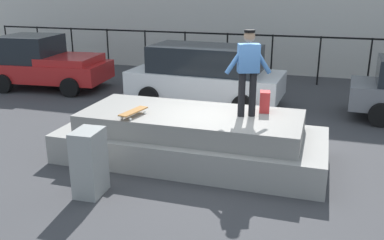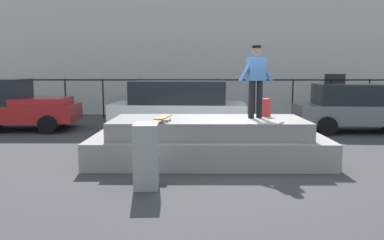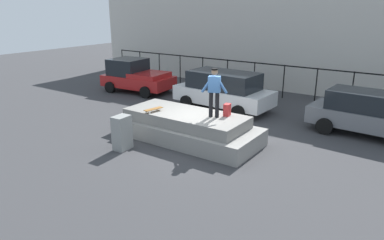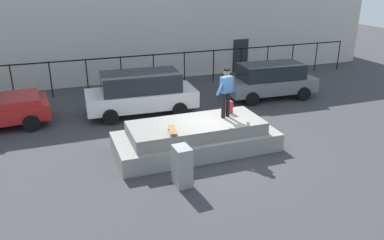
{
  "view_description": "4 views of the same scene",
  "coord_description": "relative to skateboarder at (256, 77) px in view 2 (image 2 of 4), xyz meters",
  "views": [
    {
      "loc": [
        1.86,
        -7.97,
        3.56
      ],
      "look_at": [
        -0.81,
        0.57,
        0.67
      ],
      "focal_mm": 39.5,
      "sensor_mm": 36.0,
      "label": 1
    },
    {
      "loc": [
        -0.96,
        -8.74,
        2.15
      ],
      "look_at": [
        -1.05,
        0.94,
        0.86
      ],
      "focal_mm": 34.68,
      "sensor_mm": 36.0,
      "label": 2
    },
    {
      "loc": [
        6.65,
        -10.1,
        4.74
      ],
      "look_at": [
        -0.98,
        0.88,
        0.44
      ],
      "focal_mm": 33.34,
      "sensor_mm": 36.0,
      "label": 3
    },
    {
      "loc": [
        -4.94,
        -11.18,
        5.73
      ],
      "look_at": [
        -0.53,
        0.75,
        0.81
      ],
      "focal_mm": 35.7,
      "sensor_mm": 36.0,
      "label": 4
    }
  ],
  "objects": [
    {
      "name": "ground_plane",
      "position": [
        -0.48,
        -0.12,
        -2.01
      ],
      "size": [
        60.0,
        60.0,
        0.0
      ],
      "primitive_type": "plane",
      "color": "#38383A"
    },
    {
      "name": "concrete_ledge",
      "position": [
        -1.13,
        -0.11,
        -1.55
      ],
      "size": [
        5.53,
        2.31,
        1.02
      ],
      "color": "gray",
      "rests_on": "ground_plane"
    },
    {
      "name": "skateboarder",
      "position": [
        0.0,
        0.0,
        0.0
      ],
      "size": [
        0.89,
        0.42,
        1.71
      ],
      "color": "black",
      "rests_on": "concrete_ledge"
    },
    {
      "name": "skateboard",
      "position": [
        -2.16,
        -0.72,
        -0.89
      ],
      "size": [
        0.34,
        0.79,
        0.12
      ],
      "color": "brown",
      "rests_on": "concrete_ledge"
    },
    {
      "name": "backpack",
      "position": [
        0.3,
        0.4,
        -0.77
      ],
      "size": [
        0.24,
        0.31,
        0.44
      ],
      "primitive_type": "cube",
      "rotation": [
        0.0,
        0.0,
        4.87
      ],
      "color": "red",
      "rests_on": "concrete_ledge"
    },
    {
      "name": "car_red_pickup_near",
      "position": [
        -7.97,
        4.5,
        -1.11
      ],
      "size": [
        4.17,
        2.48,
        1.85
      ],
      "color": "#B21E1E",
      "rests_on": "ground_plane"
    },
    {
      "name": "car_white_hatchback_mid",
      "position": [
        -2.03,
        4.2,
        -1.07
      ],
      "size": [
        4.75,
        2.43,
        1.8
      ],
      "color": "white",
      "rests_on": "ground_plane"
    },
    {
      "name": "car_grey_hatchback_far",
      "position": [
        4.35,
        4.18,
        -1.12
      ],
      "size": [
        4.44,
        2.17,
        1.68
      ],
      "color": "slate",
      "rests_on": "ground_plane"
    },
    {
      "name": "utility_box",
      "position": [
        -2.34,
        -2.17,
        -1.42
      ],
      "size": [
        0.47,
        0.62,
        1.19
      ],
      "primitive_type": "cube",
      "rotation": [
        0.0,
        0.0,
        0.05
      ],
      "color": "gray",
      "rests_on": "ground_plane"
    },
    {
      "name": "fence_row",
      "position": [
        -0.48,
        7.89,
        -0.81
      ],
      "size": [
        24.06,
        0.06,
        1.78
      ],
      "color": "black",
      "rests_on": "ground_plane"
    },
    {
      "name": "warehouse_building",
      "position": [
        -0.48,
        13.46,
        1.63
      ],
      "size": [
        29.78,
        8.61,
        7.28
      ],
      "color": "beige",
      "rests_on": "ground_plane"
    }
  ]
}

